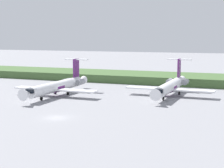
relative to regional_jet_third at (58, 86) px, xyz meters
name	(u,v)px	position (x,y,z in m)	size (l,w,h in m)	color
ground_plane	(114,95)	(13.00, 6.70, -2.54)	(500.00, 500.00, 0.00)	gray
grass_berm	(147,78)	(13.00, 37.65, -1.22)	(320.00, 20.00, 2.63)	#426033
regional_jet_third	(58,86)	(0.00, 0.00, 0.00)	(22.81, 31.00, 9.00)	white
regional_jet_fourth	(171,86)	(27.29, 10.99, 0.00)	(22.81, 31.00, 9.00)	white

